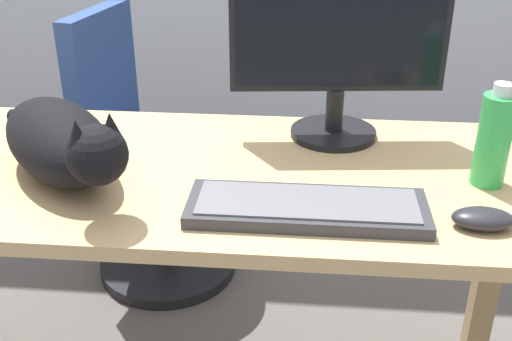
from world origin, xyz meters
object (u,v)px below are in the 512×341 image
at_px(office_chair, 148,169).
at_px(cat, 62,141).
at_px(monitor, 339,41).
at_px(water_bottle, 494,139).
at_px(computer_mouse, 483,219).
at_px(keyboard, 307,208).

relative_size(office_chair, cat, 1.89).
height_order(monitor, cat, monitor).
xyz_separation_m(monitor, cat, (-0.55, -0.26, -0.15)).
distance_m(office_chair, water_bottle, 1.22).
height_order(cat, computer_mouse, cat).
bearing_deg(office_chair, computer_mouse, -45.67).
relative_size(monitor, water_bottle, 2.29).
bearing_deg(office_chair, monitor, -39.14).
xyz_separation_m(monitor, water_bottle, (0.30, -0.21, -0.13)).
xyz_separation_m(office_chair, monitor, (0.59, -0.48, 0.58)).
bearing_deg(computer_mouse, keyboard, 176.49).
bearing_deg(monitor, keyboard, -98.75).
xyz_separation_m(computer_mouse, water_bottle, (0.05, 0.17, 0.08)).
xyz_separation_m(keyboard, water_bottle, (0.36, 0.15, 0.08)).
xyz_separation_m(keyboard, computer_mouse, (0.31, -0.02, 0.00)).
distance_m(monitor, keyboard, 0.43).
relative_size(office_chair, water_bottle, 4.38).
height_order(cat, water_bottle, water_bottle).
bearing_deg(water_bottle, cat, -176.53).
height_order(office_chair, cat, cat).
distance_m(office_chair, monitor, 0.96).
xyz_separation_m(office_chair, computer_mouse, (0.84, -0.86, 0.37)).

